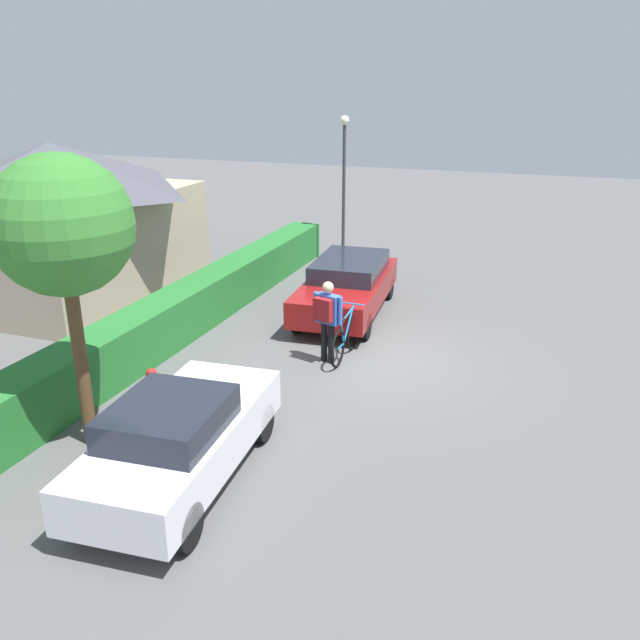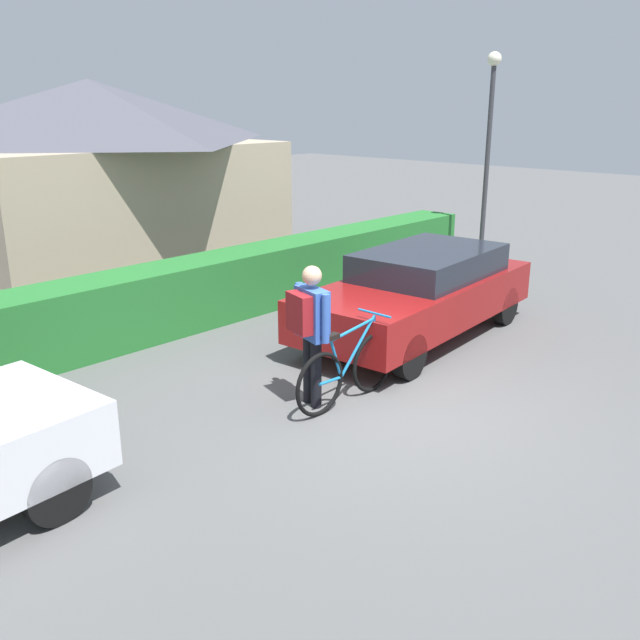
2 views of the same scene
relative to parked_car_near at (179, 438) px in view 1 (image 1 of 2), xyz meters
name	(u,v)px [view 1 (image 1 of 2)]	position (x,y,z in m)	size (l,w,h in m)	color
ground_plane	(373,360)	(5.12, -1.39, -0.71)	(60.00, 60.00, 0.00)	#575757
hedge_row	(184,311)	(5.12, 3.05, -0.19)	(15.14, 0.90, 1.05)	#25702D
house_distant	(58,217)	(6.82, 7.79, 1.29)	(6.66, 5.61, 3.93)	tan
parked_car_near	(179,438)	(0.00, 0.00, 0.00)	(4.04, 1.92, 1.38)	silver
parked_car_far	(347,285)	(7.66, 0.01, 0.01)	(4.51, 2.10, 1.33)	maroon
bicycle	(346,339)	(5.03, -0.81, -0.29)	(1.74, 0.50, 1.04)	black
person_rider	(327,314)	(4.68, -0.53, 0.33)	(0.45, 0.66, 1.71)	black
street_lamp	(344,170)	(12.25, 1.63, 2.13)	(0.28, 0.28, 4.43)	#38383D
tree_kerbside	(62,227)	(0.44, 1.94, 2.76)	(2.04, 2.04, 4.52)	brown
fire_hydrant	(153,389)	(1.67, 1.58, -0.30)	(0.20, 0.20, 0.81)	red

